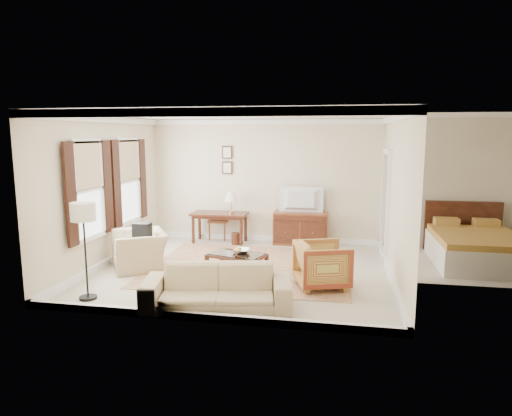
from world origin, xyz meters
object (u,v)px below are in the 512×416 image
(sideboard, at_px, (300,228))
(sofa, at_px, (217,281))
(club_armchair, at_px, (139,244))
(tv, at_px, (301,192))
(writing_desk, at_px, (220,217))
(coffee_table, at_px, (237,259))
(striped_armchair, at_px, (322,263))

(sideboard, xyz_separation_m, sofa, (-0.85, -4.20, 0.04))
(sideboard, bearing_deg, sofa, -101.43)
(sideboard, distance_m, club_armchair, 3.78)
(tv, xyz_separation_m, club_armchair, (-2.87, -2.44, -0.77))
(writing_desk, bearing_deg, coffee_table, -68.28)
(coffee_table, height_order, striped_armchair, striped_armchair)
(coffee_table, xyz_separation_m, sofa, (0.07, -1.57, 0.10))
(coffee_table, distance_m, club_armchair, 1.97)
(writing_desk, bearing_deg, striped_armchair, -47.91)
(writing_desk, xyz_separation_m, sideboard, (1.90, 0.16, -0.22))
(sofa, bearing_deg, tv, 68.20)
(striped_armchair, xyz_separation_m, sofa, (-1.48, -1.24, -0.00))
(writing_desk, distance_m, sideboard, 1.92)
(writing_desk, distance_m, striped_armchair, 3.78)
(sideboard, relative_size, sofa, 0.57)
(sideboard, height_order, tv, tv)
(sideboard, bearing_deg, writing_desk, -175.19)
(club_armchair, bearing_deg, sofa, 17.04)
(writing_desk, relative_size, striped_armchair, 1.54)
(writing_desk, height_order, coffee_table, writing_desk)
(tv, height_order, sofa, tv)
(writing_desk, bearing_deg, tv, 4.21)
(striped_armchair, bearing_deg, coffee_table, 59.61)
(striped_armchair, bearing_deg, sideboard, -6.33)
(writing_desk, xyz_separation_m, coffee_table, (0.98, -2.47, -0.28))
(sideboard, xyz_separation_m, tv, (0.00, -0.02, 0.87))
(writing_desk, bearing_deg, club_armchair, -112.90)
(writing_desk, relative_size, sideboard, 1.06)
(coffee_table, relative_size, striped_armchair, 1.32)
(tv, xyz_separation_m, coffee_table, (-0.92, -2.61, -0.93))
(sideboard, bearing_deg, club_armchair, -139.42)
(writing_desk, height_order, club_armchair, club_armchair)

